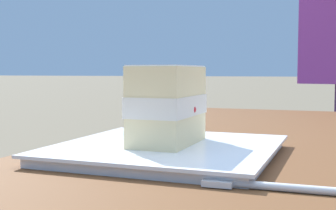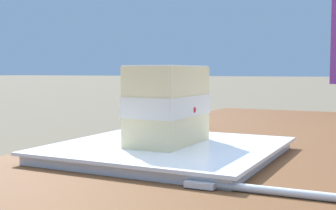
# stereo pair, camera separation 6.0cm
# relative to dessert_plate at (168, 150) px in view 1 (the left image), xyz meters

# --- Properties ---
(dessert_plate) EXTENTS (0.28, 0.28, 0.02)m
(dessert_plate) POSITION_rel_dessert_plate_xyz_m (0.00, 0.00, 0.00)
(dessert_plate) COLOR white
(dessert_plate) RESTS_ON patio_table
(cake_slice) EXTENTS (0.13, 0.08, 0.10)m
(cake_slice) POSITION_rel_dessert_plate_xyz_m (-0.00, -0.00, 0.06)
(cake_slice) COLOR beige
(cake_slice) RESTS_ON dessert_plate
(dessert_fork) EXTENTS (0.02, 0.17, 0.01)m
(dessert_fork) POSITION_rel_dessert_plate_xyz_m (0.13, 0.16, -0.00)
(dessert_fork) COLOR silver
(dessert_fork) RESTS_ON patio_table
(coffee_cup) EXTENTS (0.07, 0.07, 0.09)m
(coffee_cup) POSITION_rel_dessert_plate_xyz_m (-0.25, -0.09, 0.04)
(coffee_cup) COLOR #333842
(coffee_cup) RESTS_ON patio_table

